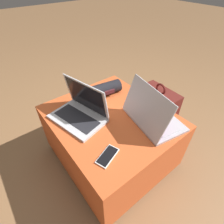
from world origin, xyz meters
name	(u,v)px	position (x,y,z in m)	size (l,w,h in m)	color
ground_plane	(111,156)	(0.00, 0.00, 0.00)	(14.00, 14.00, 0.00)	olive
ottoman	(111,138)	(0.00, 0.00, 0.23)	(0.81, 0.71, 0.45)	maroon
laptop_near	(80,111)	(-0.11, -0.16, 0.50)	(0.39, 0.30, 0.24)	silver
laptop_far	(151,115)	(0.19, 0.17, 0.50)	(0.40, 0.31, 0.25)	#B7B7BC
cell_phone	(107,156)	(0.24, -0.21, 0.45)	(0.11, 0.15, 0.01)	white
backpack	(156,114)	(0.02, 0.48, 0.22)	(0.32, 0.23, 0.53)	#5B1E19
wrist_brace	(106,89)	(-0.22, 0.13, 0.50)	(0.13, 0.23, 0.09)	black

